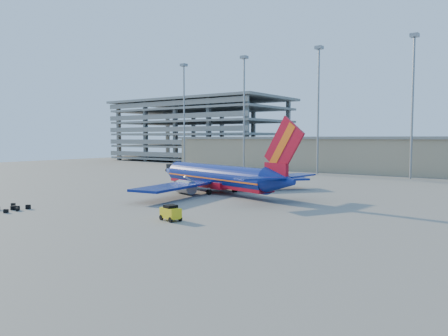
# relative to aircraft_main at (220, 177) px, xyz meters

# --- Properties ---
(ground) EXTENTS (220.00, 220.00, 0.00)m
(ground) POSITION_rel_aircraft_main_xyz_m (2.60, -5.48, -2.34)
(ground) COLOR slate
(ground) RESTS_ON ground
(terminal_building) EXTENTS (122.00, 16.00, 8.50)m
(terminal_building) POSITION_rel_aircraft_main_xyz_m (12.60, 52.52, 1.98)
(terminal_building) COLOR gray
(terminal_building) RESTS_ON ground
(parking_garage) EXTENTS (62.00, 32.00, 21.40)m
(parking_garage) POSITION_rel_aircraft_main_xyz_m (-59.40, 68.57, 9.39)
(parking_garage) COLOR slate
(parking_garage) RESTS_ON ground
(light_mast_row) EXTENTS (101.60, 1.60, 28.65)m
(light_mast_row) POSITION_rel_aircraft_main_xyz_m (7.60, 40.52, 15.22)
(light_mast_row) COLOR gray
(light_mast_row) RESTS_ON ground
(aircraft_main) EXTENTS (31.48, 29.84, 10.94)m
(aircraft_main) POSITION_rel_aircraft_main_xyz_m (0.00, 0.00, 0.00)
(aircraft_main) COLOR navy
(aircraft_main) RESTS_ON ground
(baggage_tug) EXTENTS (2.44, 1.80, 1.57)m
(baggage_tug) POSITION_rel_aircraft_main_xyz_m (8.98, -20.30, -1.52)
(baggage_tug) COLOR yellow
(baggage_tug) RESTS_ON ground
(luggage_pile) EXTENTS (3.75, 3.39, 0.51)m
(luggage_pile) POSITION_rel_aircraft_main_xyz_m (-10.02, -26.11, -2.11)
(luggage_pile) COLOR black
(luggage_pile) RESTS_ON ground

